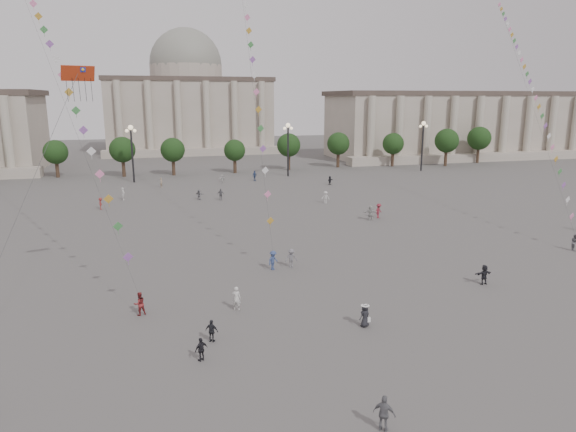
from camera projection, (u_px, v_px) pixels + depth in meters
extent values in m
plane|color=#504E4B|center=(343.00, 335.00, 34.38)|extent=(360.00, 360.00, 0.00)
cube|color=#A29787|center=(475.00, 126.00, 140.95)|extent=(80.00, 22.00, 16.00)
cube|color=#473B34|center=(477.00, 94.00, 139.01)|extent=(81.60, 22.44, 1.20)
cube|color=#A29787|center=(503.00, 156.00, 130.29)|extent=(84.00, 4.00, 2.00)
cube|color=#A29787|center=(188.00, 117.00, 154.44)|extent=(46.00, 30.00, 20.00)
cube|color=#473B34|center=(187.00, 80.00, 152.05)|extent=(46.92, 30.60, 1.20)
cube|color=#A29787|center=(195.00, 152.00, 140.47)|extent=(48.30, 4.00, 2.00)
cylinder|color=#A29787|center=(186.00, 74.00, 151.63)|extent=(21.00, 21.00, 5.00)
sphere|color=gray|center=(186.00, 65.00, 151.06)|extent=(21.00, 21.00, 21.00)
cylinder|color=#34241A|center=(54.00, 170.00, 99.77)|extent=(0.70, 0.70, 3.52)
sphere|color=black|center=(52.00, 151.00, 98.95)|extent=(5.12, 5.12, 5.12)
cylinder|color=#34241A|center=(119.00, 168.00, 102.81)|extent=(0.70, 0.70, 3.52)
sphere|color=black|center=(118.00, 150.00, 101.98)|extent=(5.12, 5.12, 5.12)
cylinder|color=#34241A|center=(180.00, 166.00, 105.85)|extent=(0.70, 0.70, 3.52)
sphere|color=black|center=(179.00, 148.00, 105.02)|extent=(5.12, 5.12, 5.12)
cylinder|color=#34241A|center=(237.00, 164.00, 108.89)|extent=(0.70, 0.70, 3.52)
sphere|color=black|center=(237.00, 147.00, 108.06)|extent=(5.12, 5.12, 5.12)
cylinder|color=#34241A|center=(292.00, 162.00, 111.93)|extent=(0.70, 0.70, 3.52)
sphere|color=black|center=(292.00, 145.00, 111.10)|extent=(5.12, 5.12, 5.12)
cylinder|color=#34241A|center=(343.00, 161.00, 114.97)|extent=(0.70, 0.70, 3.52)
sphere|color=black|center=(344.00, 144.00, 114.14)|extent=(5.12, 5.12, 5.12)
cylinder|color=#34241A|center=(392.00, 159.00, 118.00)|extent=(0.70, 0.70, 3.52)
sphere|color=black|center=(393.00, 143.00, 117.18)|extent=(5.12, 5.12, 5.12)
cylinder|color=#34241A|center=(439.00, 158.00, 121.04)|extent=(0.70, 0.70, 3.52)
sphere|color=black|center=(440.00, 142.00, 120.21)|extent=(5.12, 5.12, 5.12)
cylinder|color=#34241A|center=(483.00, 156.00, 124.08)|extent=(0.70, 0.70, 3.52)
sphere|color=black|center=(484.00, 141.00, 123.25)|extent=(5.12, 5.12, 5.12)
cylinder|color=#262628|center=(132.00, 156.00, 95.32)|extent=(0.36, 0.36, 10.00)
sphere|color=#FFE5B2|center=(130.00, 127.00, 94.15)|extent=(0.90, 0.90, 0.90)
sphere|color=#FFE5B2|center=(127.00, 131.00, 94.10)|extent=(0.60, 0.60, 0.60)
sphere|color=#FFE5B2|center=(135.00, 131.00, 94.46)|extent=(0.60, 0.60, 0.60)
cylinder|color=#262628|center=(288.00, 151.00, 102.91)|extent=(0.36, 0.36, 10.00)
sphere|color=#FFE5B2|center=(288.00, 125.00, 101.74)|extent=(0.90, 0.90, 0.90)
sphere|color=#FFE5B2|center=(285.00, 128.00, 101.70)|extent=(0.60, 0.60, 0.60)
sphere|color=#FFE5B2|center=(291.00, 128.00, 102.05)|extent=(0.60, 0.60, 0.60)
cylinder|color=#262628|center=(422.00, 148.00, 110.51)|extent=(0.36, 0.36, 10.00)
sphere|color=#FFE5B2|center=(424.00, 123.00, 109.34)|extent=(0.90, 0.90, 0.90)
sphere|color=#FFE5B2|center=(421.00, 126.00, 109.29)|extent=(0.60, 0.60, 0.60)
sphere|color=#FFE5B2|center=(426.00, 126.00, 109.65)|extent=(0.60, 0.60, 0.60)
imported|color=#364B7A|center=(255.00, 176.00, 98.04)|extent=(1.22, 0.98, 1.94)
imported|color=#222227|center=(484.00, 275.00, 43.60)|extent=(1.61, 0.60, 1.71)
imported|color=silver|center=(222.00, 179.00, 96.16)|extent=(1.43, 1.00, 1.48)
imported|color=slate|center=(291.00, 258.00, 47.93)|extent=(1.17, 0.69, 1.79)
imported|color=#AFAFAA|center=(370.00, 213.00, 66.53)|extent=(1.87, 0.97, 1.93)
imported|color=maroon|center=(379.00, 211.00, 67.67)|extent=(1.44, 1.33, 1.94)
imported|color=black|center=(330.00, 180.00, 93.52)|extent=(1.49, 1.25, 1.61)
imported|color=silver|center=(123.00, 194.00, 79.70)|extent=(0.47, 0.71, 1.95)
imported|color=slate|center=(199.00, 195.00, 79.93)|extent=(1.43, 1.33, 1.60)
imported|color=silver|center=(236.00, 298.00, 38.26)|extent=(0.80, 0.68, 1.85)
imported|color=#59595D|center=(221.00, 194.00, 79.52)|extent=(1.11, 0.60, 1.81)
imported|color=maroon|center=(101.00, 204.00, 72.91)|extent=(0.65, 1.11, 1.71)
imported|color=beige|center=(326.00, 197.00, 77.07)|extent=(1.38, 1.22, 1.85)
imported|color=gray|center=(161.00, 183.00, 90.90)|extent=(0.62, 0.73, 1.69)
imported|color=black|center=(212.00, 331.00, 33.28)|extent=(0.95, 0.80, 1.52)
imported|color=slate|center=(384.00, 414.00, 24.31)|extent=(1.11, 1.05, 1.85)
imported|color=black|center=(201.00, 349.00, 30.88)|extent=(0.94, 0.73, 1.49)
imported|color=maroon|center=(140.00, 304.00, 37.39)|extent=(1.04, 0.93, 1.76)
imported|color=#344677|center=(273.00, 260.00, 47.28)|extent=(1.34, 1.24, 1.81)
imported|color=#5D5D61|center=(575.00, 242.00, 53.25)|extent=(0.96, 1.05, 1.74)
imported|color=black|center=(365.00, 315.00, 35.49)|extent=(0.95, 0.78, 1.66)
cone|color=white|center=(365.00, 305.00, 35.32)|extent=(0.52, 0.52, 0.14)
cylinder|color=white|center=(365.00, 306.00, 35.33)|extent=(0.60, 0.60, 0.02)
cube|color=white|center=(369.00, 320.00, 35.48)|extent=(0.22, 0.10, 0.35)
cube|color=#B33013|center=(78.00, 73.00, 35.19)|extent=(2.25, 1.17, 1.02)
cube|color=#188424|center=(72.00, 69.00, 35.01)|extent=(0.39, 0.29, 0.34)
cube|color=#2032B2|center=(83.00, 70.00, 35.18)|extent=(0.39, 0.29, 0.34)
sphere|color=yellow|center=(72.00, 69.00, 34.97)|extent=(0.20, 0.20, 0.20)
sphere|color=yellow|center=(83.00, 70.00, 35.15)|extent=(0.20, 0.20, 0.20)
cylinder|color=#3F3F3F|center=(21.00, 207.00, 29.67)|extent=(0.02, 0.02, 21.65)
cylinder|color=#3F3F3F|center=(36.00, 27.00, 52.52)|extent=(0.02, 0.02, 66.05)
cube|color=#995AB4|center=(128.00, 257.00, 38.12)|extent=(0.76, 0.25, 0.76)
cube|color=#418D47|center=(118.00, 226.00, 39.11)|extent=(0.76, 0.25, 0.76)
cube|color=gold|center=(109.00, 199.00, 40.12)|extent=(0.76, 0.25, 0.76)
cube|color=pink|center=(100.00, 174.00, 41.16)|extent=(0.76, 0.25, 0.76)
cube|color=white|center=(91.00, 151.00, 42.21)|extent=(0.76, 0.25, 0.76)
cube|color=#995AB4|center=(83.00, 130.00, 43.27)|extent=(0.76, 0.25, 0.76)
cube|color=#418D47|center=(76.00, 110.00, 44.34)|extent=(0.76, 0.25, 0.76)
cube|color=gold|center=(69.00, 92.00, 45.41)|extent=(0.76, 0.25, 0.76)
cube|color=pink|center=(62.00, 75.00, 46.50)|extent=(0.76, 0.25, 0.76)
cube|color=white|center=(56.00, 59.00, 47.59)|extent=(0.76, 0.25, 0.76)
cube|color=#995AB4|center=(50.00, 44.00, 48.68)|extent=(0.76, 0.25, 0.76)
cube|color=#418D47|center=(44.00, 30.00, 49.78)|extent=(0.76, 0.25, 0.76)
cube|color=gold|center=(38.00, 16.00, 50.89)|extent=(0.76, 0.25, 0.76)
cube|color=pink|center=(33.00, 3.00, 52.00)|extent=(0.76, 0.25, 0.76)
cylinder|color=#3F3F3F|center=(244.00, 16.00, 62.35)|extent=(0.02, 0.02, 64.07)
cube|color=gold|center=(270.00, 221.00, 47.98)|extent=(0.76, 0.25, 0.76)
cube|color=pink|center=(268.00, 194.00, 48.95)|extent=(0.76, 0.25, 0.76)
cube|color=white|center=(265.00, 170.00, 49.95)|extent=(0.76, 0.25, 0.76)
cube|color=#995AB4|center=(263.00, 149.00, 50.97)|extent=(0.76, 0.25, 0.76)
cube|color=#418D47|center=(261.00, 128.00, 52.01)|extent=(0.76, 0.25, 0.76)
cube|color=gold|center=(259.00, 110.00, 53.07)|extent=(0.76, 0.25, 0.76)
cube|color=pink|center=(256.00, 92.00, 54.13)|extent=(0.76, 0.25, 0.76)
cube|color=white|center=(254.00, 75.00, 55.20)|extent=(0.76, 0.25, 0.76)
cube|color=#995AB4|center=(253.00, 60.00, 56.28)|extent=(0.76, 0.25, 0.76)
cube|color=#418D47|center=(251.00, 45.00, 57.37)|extent=(0.76, 0.25, 0.76)
cube|color=gold|center=(249.00, 31.00, 58.46)|extent=(0.76, 0.25, 0.76)
cube|color=pink|center=(247.00, 17.00, 59.56)|extent=(0.76, 0.25, 0.76)
cube|color=white|center=(246.00, 5.00, 60.66)|extent=(0.76, 0.25, 0.76)
cylinder|color=#3F3F3F|center=(529.00, 94.00, 69.11)|extent=(0.02, 0.02, 49.43)
cube|color=pink|center=(572.00, 216.00, 54.18)|extent=(0.76, 0.25, 0.76)
cube|color=white|center=(568.00, 200.00, 55.34)|extent=(0.76, 0.25, 0.76)
cube|color=#995AB4|center=(564.00, 185.00, 56.51)|extent=(0.76, 0.25, 0.76)
cube|color=#418D47|center=(560.00, 171.00, 57.71)|extent=(0.76, 0.25, 0.76)
cube|color=gold|center=(556.00, 159.00, 58.91)|extent=(0.76, 0.25, 0.76)
cube|color=pink|center=(552.00, 147.00, 60.12)|extent=(0.76, 0.25, 0.76)
cube|color=white|center=(549.00, 136.00, 61.34)|extent=(0.76, 0.25, 0.76)
cube|color=#995AB4|center=(545.00, 126.00, 62.57)|extent=(0.76, 0.25, 0.76)
cube|color=#418D47|center=(542.00, 116.00, 63.80)|extent=(0.76, 0.25, 0.76)
cube|color=gold|center=(539.00, 107.00, 65.03)|extent=(0.76, 0.25, 0.76)
cube|color=pink|center=(536.00, 98.00, 66.27)|extent=(0.76, 0.25, 0.76)
cube|color=white|center=(533.00, 89.00, 67.51)|extent=(0.76, 0.25, 0.76)
cube|color=#995AB4|center=(530.00, 81.00, 68.75)|extent=(0.76, 0.25, 0.76)
cube|color=#418D47|center=(527.00, 74.00, 70.00)|extent=(0.76, 0.25, 0.76)
cube|color=gold|center=(524.00, 67.00, 71.25)|extent=(0.76, 0.25, 0.76)
cube|color=pink|center=(522.00, 60.00, 72.50)|extent=(0.76, 0.25, 0.76)
cube|color=white|center=(519.00, 53.00, 73.75)|extent=(0.76, 0.25, 0.76)
cube|color=#995AB4|center=(517.00, 47.00, 75.01)|extent=(0.76, 0.25, 0.76)
cube|color=#418D47|center=(514.00, 41.00, 76.26)|extent=(0.76, 0.25, 0.76)
cube|color=gold|center=(512.00, 35.00, 77.52)|extent=(0.76, 0.25, 0.76)
cube|color=pink|center=(510.00, 29.00, 78.78)|extent=(0.76, 0.25, 0.76)
cube|color=white|center=(508.00, 24.00, 80.05)|extent=(0.76, 0.25, 0.76)
cube|color=#995AB4|center=(505.00, 19.00, 81.31)|extent=(0.76, 0.25, 0.76)
cube|color=#418D47|center=(503.00, 14.00, 82.57)|extent=(0.76, 0.25, 0.76)
cube|color=gold|center=(501.00, 9.00, 83.84)|extent=(0.76, 0.25, 0.76)
cube|color=pink|center=(499.00, 4.00, 85.11)|extent=(0.76, 0.25, 0.76)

